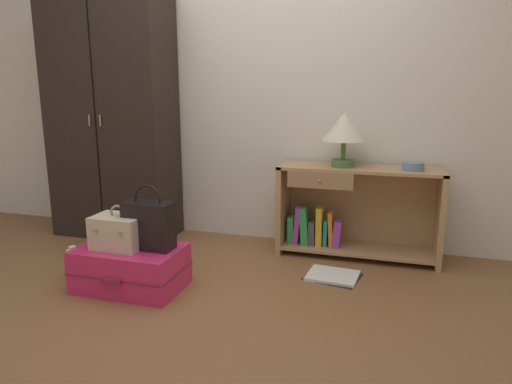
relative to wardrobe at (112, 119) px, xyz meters
The scene contains 11 objects.
ground_plane 2.00m from the wardrobe, 43.92° to the right, with size 9.00×9.00×0.00m, color brown.
back_wall 1.32m from the wardrobe, 13.27° to the left, with size 6.40×0.10×2.60m, color silver.
wardrobe is the anchor object (origin of this frame).
bookshelf 2.09m from the wardrobe, ahead, with size 1.19×0.38×0.68m.
table_lamp 1.92m from the wardrobe, ahead, with size 0.31×0.31×0.40m.
bowl 2.43m from the wardrobe, ahead, with size 0.15×0.15×0.06m, color slate.
suitcase_large 1.50m from the wardrobe, 53.55° to the right, with size 0.66×0.44×0.27m.
train_case 1.36m from the wardrobe, 56.20° to the right, with size 0.31×0.23×0.28m.
handbag 1.41m from the wardrobe, 48.18° to the right, with size 0.30×0.15×0.41m.
bottle 1.33m from the wardrobe, 74.25° to the right, with size 0.08×0.08×0.22m.
open_book_on_floor 2.22m from the wardrobe, 12.83° to the right, with size 0.39×0.35×0.02m.
Camera 1 is at (1.04, -2.19, 1.25)m, focal length 32.58 mm.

